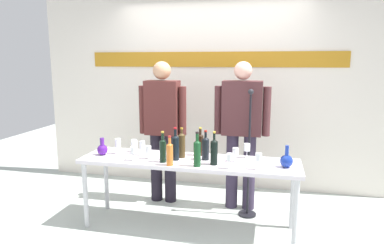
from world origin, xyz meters
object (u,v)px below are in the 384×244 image
(wine_glass_right_3, at_px, (247,148))
(wine_bottle_0, at_px, (197,152))
(display_table, at_px, (189,166))
(wine_glass_left_1, at_px, (134,150))
(wine_bottle_5, at_px, (170,153))
(wine_glass_left_4, at_px, (135,144))
(presenter_left, at_px, (163,123))
(wine_bottle_6, at_px, (214,151))
(decanter_blue_right, at_px, (286,160))
(wine_glass_left_2, at_px, (118,143))
(wine_glass_right_2, at_px, (259,157))
(wine_glass_right_0, at_px, (230,158))
(decanter_blue_left, at_px, (102,149))
(microphone_stand, at_px, (248,175))
(wine_glass_left_3, at_px, (142,145))
(wine_glass_right_1, at_px, (235,152))
(wine_bottle_2, at_px, (206,147))
(wine_bottle_4, at_px, (182,144))
(wine_bottle_1, at_px, (175,146))
(wine_bottle_7, at_px, (163,149))
(wine_glass_left_0, at_px, (134,143))
(presenter_right, at_px, (242,126))
(wine_bottle_3, at_px, (200,144))

(wine_glass_right_3, bearing_deg, wine_bottle_0, -137.50)
(display_table, height_order, wine_glass_left_1, wine_glass_left_1)
(wine_bottle_5, distance_m, wine_glass_left_4, 0.59)
(presenter_left, xyz_separation_m, wine_bottle_6, (0.75, -0.73, -0.11))
(decanter_blue_right, height_order, wine_glass_left_2, decanter_blue_right)
(wine_bottle_0, xyz_separation_m, wine_glass_right_2, (0.57, 0.03, -0.03))
(wine_glass_right_0, bearing_deg, decanter_blue_left, 173.18)
(wine_bottle_6, distance_m, microphone_stand, 0.74)
(wine_glass_left_3, relative_size, wine_glass_left_4, 1.10)
(wine_bottle_5, height_order, wine_glass_right_1, wine_bottle_5)
(wine_glass_right_3, bearing_deg, decanter_blue_right, -31.97)
(wine_bottle_2, distance_m, wine_glass_right_2, 0.57)
(wine_bottle_4, height_order, wine_bottle_5, wine_bottle_4)
(display_table, xyz_separation_m, wine_glass_right_2, (0.70, -0.17, 0.18))
(wine_bottle_1, relative_size, wine_bottle_7, 1.08)
(wine_bottle_1, height_order, wine_glass_right_2, wine_bottle_1)
(wine_bottle_0, relative_size, wine_bottle_5, 1.16)
(presenter_left, xyz_separation_m, wine_bottle_1, (0.35, -0.66, -0.10))
(wine_bottle_5, bearing_deg, wine_bottle_6, 16.21)
(presenter_left, bearing_deg, wine_glass_left_3, -93.87)
(wine_bottle_4, distance_m, wine_glass_left_0, 0.58)
(wine_bottle_4, distance_m, wine_glass_left_1, 0.49)
(wine_bottle_0, relative_size, wine_bottle_7, 1.07)
(wine_glass_right_2, bearing_deg, decanter_blue_right, 26.27)
(presenter_right, relative_size, wine_glass_right_1, 12.25)
(presenter_left, distance_m, presenter_right, 0.95)
(decanter_blue_left, bearing_deg, wine_glass_right_3, 9.10)
(wine_bottle_0, height_order, wine_bottle_4, wine_bottle_0)
(display_table, height_order, wine_glass_left_0, wine_glass_left_0)
(wine_glass_right_0, xyz_separation_m, wine_glass_right_3, (0.13, 0.41, 0.00))
(wine_bottle_3, bearing_deg, wine_glass_left_2, -171.30)
(wine_bottle_2, xyz_separation_m, wine_bottle_4, (-0.26, 0.03, 0.01))
(presenter_left, bearing_deg, presenter_right, 0.00)
(wine_bottle_0, distance_m, wine_glass_left_0, 0.87)
(wine_glass_left_4, bearing_deg, wine_glass_left_0, 117.08)
(wine_bottle_0, distance_m, wine_bottle_6, 0.17)
(wine_glass_right_1, bearing_deg, wine_glass_right_2, -41.05)
(presenter_right, height_order, wine_bottle_7, presenter_right)
(wine_glass_left_0, distance_m, wine_glass_left_4, 0.09)
(wine_glass_left_0, xyz_separation_m, wine_glass_right_2, (1.36, -0.33, 0.02))
(wine_glass_right_3, bearing_deg, wine_glass_left_0, -178.39)
(wine_bottle_0, xyz_separation_m, wine_bottle_4, (-0.22, 0.26, -0.00))
(wine_bottle_2, height_order, wine_glass_left_0, wine_bottle_2)
(display_table, height_order, wine_bottle_1, wine_bottle_1)
(presenter_right, distance_m, wine_bottle_1, 0.90)
(presenter_right, bearing_deg, wine_bottle_7, -132.43)
(display_table, relative_size, wine_glass_left_4, 15.79)
(wine_bottle_1, xyz_separation_m, wine_glass_right_0, (0.57, -0.16, -0.03))
(wine_bottle_6, bearing_deg, wine_bottle_2, 127.55)
(wine_glass_right_0, distance_m, wine_glass_right_2, 0.26)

